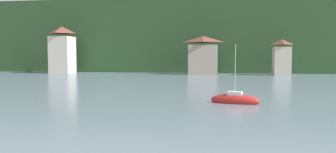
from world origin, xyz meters
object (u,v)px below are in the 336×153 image
Objects in this scene: sailboat_far_9 at (235,100)px; shore_building_westcentral at (203,56)px; shore_building_central at (282,58)px; shore_building_west at (62,51)px.

shore_building_westcentral is at bearing 109.66° from sailboat_far_9.
shore_building_westcentral is 1.12× the size of shore_building_central.
shore_building_westcentral is 43.31m from sailboat_far_9.
sailboat_far_9 is at bearing -105.77° from shore_building_central.
sailboat_far_9 is at bearing -84.14° from shore_building_westcentral.
shore_building_central is at bearing -0.86° from shore_building_west.
sailboat_far_9 is (-12.03, -42.57, -3.35)m from shore_building_central.
shore_building_west reaches higher than shore_building_central.
shore_building_west reaches higher than sailboat_far_9.
shore_building_west reaches higher than shore_building_westcentral.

